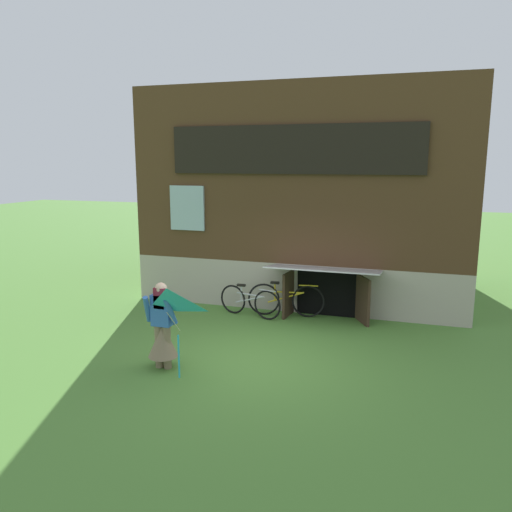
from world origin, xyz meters
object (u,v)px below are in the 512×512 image
(person, at_px, (162,333))
(kite, at_px, (167,310))
(bicycle_silver, at_px, (250,301))
(bicycle_yellow, at_px, (286,300))

(person, height_order, kite, person)
(person, xyz_separation_m, bicycle_silver, (0.53, 3.25, -0.28))
(bicycle_yellow, bearing_deg, bicycle_silver, -167.75)
(bicycle_yellow, relative_size, bicycle_silver, 1.12)
(kite, xyz_separation_m, bicycle_silver, (0.16, 3.73, -0.87))
(person, distance_m, kite, 0.84)
(person, height_order, bicycle_yellow, person)
(person, distance_m, bicycle_silver, 3.30)
(person, relative_size, bicycle_silver, 0.96)
(person, xyz_separation_m, bicycle_yellow, (1.32, 3.53, -0.25))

